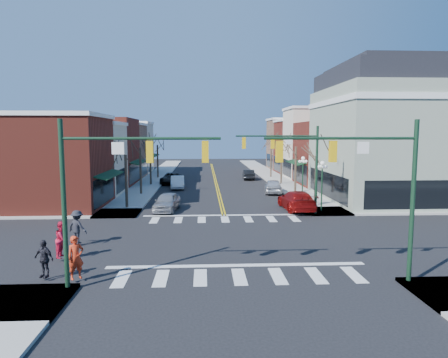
{
  "coord_description": "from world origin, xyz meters",
  "views": [
    {
      "loc": [
        -1.61,
        -23.96,
        6.6
      ],
      "look_at": [
        0.07,
        9.21,
        2.8
      ],
      "focal_mm": 32.0,
      "sensor_mm": 36.0,
      "label": 1
    }
  ],
  "objects": [
    {
      "name": "pedestrian_dark_b",
      "position": [
        -9.09,
        -0.54,
        1.13
      ],
      "size": [
        1.46,
        1.21,
        1.96
      ],
      "primitive_type": "imported",
      "rotation": [
        0.0,
        0.0,
        2.69
      ],
      "color": "black",
      "rests_on": "sidewalk_left"
    },
    {
      "name": "car_right_mid",
      "position": [
        6.05,
        19.5,
        0.79
      ],
      "size": [
        2.46,
        4.82,
        1.57
      ],
      "primitive_type": "imported",
      "rotation": [
        0.0,
        0.0,
        3.01
      ],
      "color": "silver",
      "rests_on": "ground"
    },
    {
      "name": "traffic_mast_near_left",
      "position": [
        -5.55,
        -7.4,
        4.71
      ],
      "size": [
        6.6,
        0.28,
        7.2
      ],
      "color": "#14331E",
      "rests_on": "ground"
    },
    {
      "name": "tree_left_c",
      "position": [
        -8.4,
        27.0,
        2.27
      ],
      "size": [
        0.24,
        0.24,
        4.55
      ],
      "primitive_type": "cylinder",
      "color": "#382B21",
      "rests_on": "ground"
    },
    {
      "name": "bldg_right_brick_b",
      "position": [
        15.5,
        41.0,
        4.25
      ],
      "size": [
        10.0,
        8.0,
        8.5
      ],
      "primitive_type": "cube",
      "color": "maroon",
      "rests_on": "ground"
    },
    {
      "name": "car_right_near",
      "position": [
        6.4,
        9.74,
        0.84
      ],
      "size": [
        2.57,
        5.87,
        1.68
      ],
      "primitive_type": "imported",
      "rotation": [
        0.0,
        0.0,
        3.18
      ],
      "color": "maroon",
      "rests_on": "ground"
    },
    {
      "name": "bldg_left_brick_a",
      "position": [
        -15.5,
        11.75,
        4.0
      ],
      "size": [
        10.0,
        8.5,
        8.0
      ],
      "primitive_type": "cube",
      "color": "maroon",
      "rests_on": "ground"
    },
    {
      "name": "tree_right_d",
      "position": [
        8.4,
        35.0,
        2.48
      ],
      "size": [
        0.24,
        0.24,
        4.97
      ],
      "primitive_type": "cylinder",
      "color": "#382B21",
      "rests_on": "ground"
    },
    {
      "name": "pedestrian_red_b",
      "position": [
        -9.01,
        -3.23,
        1.11
      ],
      "size": [
        0.79,
        0.98,
        1.92
      ],
      "primitive_type": "imported",
      "rotation": [
        0.0,
        0.0,
        1.5
      ],
      "color": "red",
      "rests_on": "sidewalk_left"
    },
    {
      "name": "ground",
      "position": [
        0.0,
        0.0,
        0.0
      ],
      "size": [
        160.0,
        160.0,
        0.0
      ],
      "primitive_type": "plane",
      "color": "black",
      "rests_on": "ground"
    },
    {
      "name": "lamppost_corner",
      "position": [
        8.2,
        8.5,
        2.96
      ],
      "size": [
        0.36,
        0.36,
        4.33
      ],
      "color": "#14331E",
      "rests_on": "ground"
    },
    {
      "name": "traffic_mast_far_right",
      "position": [
        5.55,
        7.4,
        4.71
      ],
      "size": [
        6.6,
        0.28,
        7.2
      ],
      "color": "#14331E",
      "rests_on": "ground"
    },
    {
      "name": "bldg_right_tan",
      "position": [
        15.5,
        49.0,
        4.5
      ],
      "size": [
        10.0,
        8.0,
        9.0
      ],
      "primitive_type": "cube",
      "color": "#9A6E55",
      "rests_on": "ground"
    },
    {
      "name": "lamppost_midblock",
      "position": [
        8.2,
        15.0,
        2.96
      ],
      "size": [
        0.36,
        0.36,
        4.33
      ],
      "color": "#14331E",
      "rests_on": "ground"
    },
    {
      "name": "sidewalk_left",
      "position": [
        -8.75,
        20.0,
        0.07
      ],
      "size": [
        3.5,
        70.0,
        0.15
      ],
      "primitive_type": "cube",
      "color": "#9E9B93",
      "rests_on": "ground"
    },
    {
      "name": "car_left_far",
      "position": [
        -5.92,
        28.41,
        0.72
      ],
      "size": [
        2.76,
        5.35,
        1.44
      ],
      "primitive_type": "imported",
      "rotation": [
        0.0,
        0.0,
        -0.07
      ],
      "color": "black",
      "rests_on": "ground"
    },
    {
      "name": "bldg_left_stucco_b",
      "position": [
        -15.5,
        43.5,
        4.1
      ],
      "size": [
        10.0,
        8.0,
        8.2
      ],
      "primitive_type": "cube",
      "color": "beige",
      "rests_on": "ground"
    },
    {
      "name": "tree_left_d",
      "position": [
        -8.4,
        35.0,
        2.45
      ],
      "size": [
        0.24,
        0.24,
        4.9
      ],
      "primitive_type": "cylinder",
      "color": "#382B21",
      "rests_on": "ground"
    },
    {
      "name": "pedestrian_red_a",
      "position": [
        -7.32,
        -6.47,
        1.13
      ],
      "size": [
        0.85,
        0.81,
        1.95
      ],
      "primitive_type": "imported",
      "rotation": [
        0.0,
        0.0,
        0.66
      ],
      "color": "red",
      "rests_on": "sidewalk_left"
    },
    {
      "name": "sidewalk_right",
      "position": [
        8.75,
        20.0,
        0.07
      ],
      "size": [
        3.5,
        70.0,
        0.15
      ],
      "primitive_type": "cube",
      "color": "#9E9B93",
      "rests_on": "ground"
    },
    {
      "name": "car_left_mid",
      "position": [
        -4.8,
        23.86,
        0.74
      ],
      "size": [
        1.87,
        4.61,
        1.49
      ],
      "primitive_type": "imported",
      "rotation": [
        0.0,
        0.0,
        0.06
      ],
      "color": "silver",
      "rests_on": "ground"
    },
    {
      "name": "tree_right_c",
      "position": [
        8.4,
        27.0,
        2.42
      ],
      "size": [
        0.24,
        0.24,
        4.83
      ],
      "primitive_type": "cylinder",
      "color": "#382B21",
      "rests_on": "ground"
    },
    {
      "name": "bldg_right_stucco",
      "position": [
        15.5,
        33.5,
        5.0
      ],
      "size": [
        10.0,
        7.0,
        10.0
      ],
      "primitive_type": "cube",
      "color": "beige",
      "rests_on": "ground"
    },
    {
      "name": "bldg_left_stucco_a",
      "position": [
        -15.5,
        19.5,
        3.75
      ],
      "size": [
        10.0,
        7.0,
        7.5
      ],
      "primitive_type": "cube",
      "color": "beige",
      "rests_on": "ground"
    },
    {
      "name": "victorian_corner",
      "position": [
        16.5,
        14.5,
        6.66
      ],
      "size": [
        12.25,
        14.25,
        13.3
      ],
      "color": "gray",
      "rests_on": "ground"
    },
    {
      "name": "bldg_left_tan",
      "position": [
        -15.5,
        35.75,
        3.9
      ],
      "size": [
        10.0,
        7.5,
        7.8
      ],
      "primitive_type": "cube",
      "color": "#9A6E55",
      "rests_on": "ground"
    },
    {
      "name": "bldg_right_brick_a",
      "position": [
        15.5,
        25.75,
        4.0
      ],
      "size": [
        10.0,
        8.5,
        8.0
      ],
      "primitive_type": "cube",
      "color": "maroon",
      "rests_on": "ground"
    },
    {
      "name": "pedestrian_dark_a",
      "position": [
        -8.83,
        -6.18,
        1.01
      ],
      "size": [
        1.09,
        0.78,
        1.72
      ],
      "primitive_type": "imported",
      "rotation": [
        0.0,
        0.0,
        -0.4
      ],
      "color": "black",
      "rests_on": "sidewalk_left"
    },
    {
      "name": "tree_right_a",
      "position": [
        8.4,
        11.0,
        2.31
      ],
      "size": [
        0.24,
        0.24,
        4.62
      ],
      "primitive_type": "cylinder",
      "color": "#382B21",
      "rests_on": "ground"
    },
    {
      "name": "tree_left_b",
      "position": [
        -8.4,
        19.0,
        2.52
      ],
      "size": [
        0.24,
        0.24,
        5.04
      ],
      "primitive_type": "cylinder",
      "color": "#382B21",
      "rests_on": "ground"
    },
    {
      "name": "car_right_far",
      "position": [
        4.8,
        32.94,
        0.71
      ],
      "size": [
        1.64,
        4.34,
        1.41
      ],
      "primitive_type": "imported",
      "rotation": [
        0.0,
        0.0,
        3.11
      ],
      "color": "black",
      "rests_on": "ground"
    },
    {
      "name": "traffic_mast_near_right",
      "position": [
        5.55,
        -7.4,
        4.71
      ],
      "size": [
        6.6,
        0.28,
        7.2
      ],
      "color": "#14331E",
      "rests_on": "ground"
    },
    {
      "name": "bldg_left_brick_b",
      "position": [
        -15.5,
        27.5,
        4.25
      ],
      "size": [
        10.0,
        9.0,
        8.5
      ],
      "primitive_type": "cube",
      "color": "maroon",
      "rests_on": "ground"
    },
    {
      "name": "car_left_near",
      "position": [
        -4.8,
        9.95,
        0.77
      ],
      "size": [
        2.38,
        4.71,
        1.54
      ],
      "primitive_type": "imported",
      "rotation": [
        0.0,
        0.0,
        -0.13
      ],
      "color": "#A1A2A6",
      "rests_on": "ground"
    },
    {
      "name": "tree_left_a",
      "position": [
        -8.4,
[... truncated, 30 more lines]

